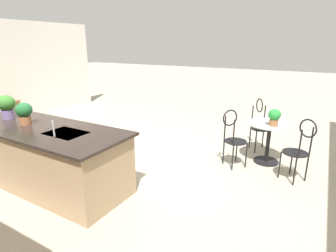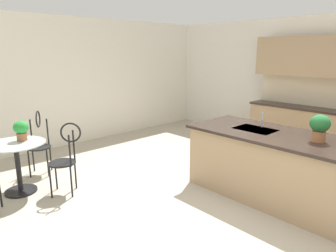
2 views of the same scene
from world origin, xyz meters
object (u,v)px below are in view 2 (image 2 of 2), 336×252
at_px(chair_near_window, 66,155).
at_px(chair_by_island, 39,140).
at_px(potted_plant_counter_near, 320,126).
at_px(bistro_table, 18,163).
at_px(potted_plant_on_table, 21,129).

xyz_separation_m(chair_near_window, chair_by_island, (-1.04, 0.02, 0.00)).
height_order(chair_by_island, potted_plant_counter_near, potted_plant_counter_near).
distance_m(bistro_table, chair_by_island, 0.75).
xyz_separation_m(chair_by_island, potted_plant_counter_near, (3.62, 2.04, 0.54)).
distance_m(bistro_table, chair_near_window, 0.71).
height_order(chair_by_island, potted_plant_on_table, chair_by_island).
height_order(bistro_table, chair_near_window, chair_near_window).
xyz_separation_m(chair_by_island, potted_plant_on_table, (0.46, -0.39, 0.33)).
distance_m(chair_near_window, potted_plant_on_table, 0.76).
xyz_separation_m(chair_near_window, potted_plant_on_table, (-0.57, -0.37, 0.33)).
xyz_separation_m(potted_plant_on_table, potted_plant_counter_near, (3.16, 2.43, 0.20)).
bearing_deg(chair_near_window, bistro_table, -135.27).
xyz_separation_m(bistro_table, potted_plant_counter_near, (3.08, 2.55, 0.66)).
bearing_deg(potted_plant_on_table, potted_plant_counter_near, 37.65).
bearing_deg(chair_by_island, potted_plant_counter_near, 29.42).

